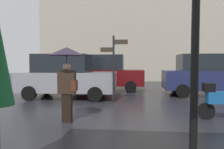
{
  "coord_description": "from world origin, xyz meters",
  "views": [
    {
      "loc": [
        -0.01,
        -2.73,
        1.54
      ],
      "look_at": [
        -0.69,
        4.15,
        1.19
      ],
      "focal_mm": 33.64,
      "sensor_mm": 36.0,
      "label": 1
    }
  ],
  "objects_px": {
    "pedestrian_with_umbrella": "(67,64)",
    "parked_scooter": "(223,100)",
    "parked_car_left": "(206,75)",
    "parked_car_distant": "(67,76)",
    "parked_car_right": "(106,73)",
    "street_signpost": "(114,62)"
  },
  "relations": [
    {
      "from": "street_signpost",
      "to": "parked_car_left",
      "type": "bearing_deg",
      "value": 28.21
    },
    {
      "from": "pedestrian_with_umbrella",
      "to": "parked_car_distant",
      "type": "xyz_separation_m",
      "value": [
        -1.26,
        3.87,
        -0.55
      ]
    },
    {
      "from": "pedestrian_with_umbrella",
      "to": "street_signpost",
      "type": "bearing_deg",
      "value": 134.17
    },
    {
      "from": "parked_car_left",
      "to": "street_signpost",
      "type": "xyz_separation_m",
      "value": [
        -4.3,
        -2.31,
        0.62
      ]
    },
    {
      "from": "pedestrian_with_umbrella",
      "to": "parked_scooter",
      "type": "distance_m",
      "value": 4.35
    },
    {
      "from": "parked_car_distant",
      "to": "street_signpost",
      "type": "relative_size",
      "value": 1.62
    },
    {
      "from": "parked_car_left",
      "to": "parked_car_right",
      "type": "distance_m",
      "value": 5.33
    },
    {
      "from": "street_signpost",
      "to": "parked_car_right",
      "type": "bearing_deg",
      "value": 101.58
    },
    {
      "from": "parked_scooter",
      "to": "parked_car_right",
      "type": "xyz_separation_m",
      "value": [
        -4.02,
        6.13,
        0.46
      ]
    },
    {
      "from": "parked_car_right",
      "to": "parked_car_distant",
      "type": "relative_size",
      "value": 0.98
    },
    {
      "from": "pedestrian_with_umbrella",
      "to": "parked_scooter",
      "type": "height_order",
      "value": "pedestrian_with_umbrella"
    },
    {
      "from": "pedestrian_with_umbrella",
      "to": "parked_car_distant",
      "type": "relative_size",
      "value": 0.46
    },
    {
      "from": "street_signpost",
      "to": "parked_scooter",
      "type": "bearing_deg",
      "value": -34.94
    },
    {
      "from": "parked_scooter",
      "to": "pedestrian_with_umbrella",
      "type": "bearing_deg",
      "value": 177.25
    },
    {
      "from": "parked_car_left",
      "to": "pedestrian_with_umbrella",
      "type": "bearing_deg",
      "value": -128.85
    },
    {
      "from": "parked_car_right",
      "to": "pedestrian_with_umbrella",
      "type": "bearing_deg",
      "value": 86.76
    },
    {
      "from": "street_signpost",
      "to": "pedestrian_with_umbrella",
      "type": "bearing_deg",
      "value": -108.26
    },
    {
      "from": "parked_car_left",
      "to": "parked_car_distant",
      "type": "bearing_deg",
      "value": -161.94
    },
    {
      "from": "parked_scooter",
      "to": "street_signpost",
      "type": "distance_m",
      "value": 4.07
    },
    {
      "from": "parked_car_right",
      "to": "parked_car_distant",
      "type": "bearing_deg",
      "value": 62.1
    },
    {
      "from": "pedestrian_with_umbrella",
      "to": "parked_scooter",
      "type": "relative_size",
      "value": 1.38
    },
    {
      "from": "parked_scooter",
      "to": "street_signpost",
      "type": "xyz_separation_m",
      "value": [
        -3.23,
        2.25,
        1.06
      ]
    }
  ]
}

